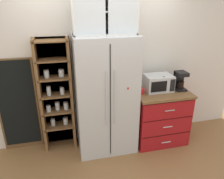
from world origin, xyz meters
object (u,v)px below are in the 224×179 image
object	(u,v)px
mug_cream	(163,89)
bottle_clear	(163,85)
chalkboard_menu	(18,106)
coffee_maker	(180,80)
microwave	(158,83)
refrigerator	(106,96)
mug_red	(142,91)

from	to	relation	value
mug_cream	bottle_clear	world-z (taller)	bottle_clear
mug_cream	bottle_clear	bearing A→B (deg)	-101.96
chalkboard_menu	coffee_maker	bearing A→B (deg)	-6.54
microwave	chalkboard_menu	bearing A→B (deg)	173.48
refrigerator	coffee_maker	bearing A→B (deg)	-0.20
coffee_maker	chalkboard_menu	size ratio (longest dim) A/B	0.20
microwave	mug_cream	size ratio (longest dim) A/B	3.84
coffee_maker	mug_red	xyz separation A→B (m)	(-0.67, -0.05, -0.11)
mug_red	mug_cream	world-z (taller)	mug_red
coffee_maker	mug_cream	world-z (taller)	coffee_maker
refrigerator	mug_cream	size ratio (longest dim) A/B	16.13
microwave	mug_cream	bearing A→B (deg)	-61.66
refrigerator	chalkboard_menu	distance (m)	1.37
coffee_maker	mug_cream	size ratio (longest dim) A/B	2.71
mug_red	bottle_clear	xyz separation A→B (m)	(0.35, -0.00, 0.07)
coffee_maker	mug_cream	bearing A→B (deg)	-172.47
coffee_maker	bottle_clear	bearing A→B (deg)	-170.94
mug_red	chalkboard_menu	xyz separation A→B (m)	(-1.90, 0.34, -0.20)
microwave	refrigerator	bearing A→B (deg)	-177.55
coffee_maker	mug_cream	distance (m)	0.34
mug_red	mug_cream	size ratio (longest dim) A/B	1.00
refrigerator	microwave	bearing A→B (deg)	2.45
mug_red	chalkboard_menu	distance (m)	1.94
coffee_maker	bottle_clear	world-z (taller)	coffee_maker
refrigerator	bottle_clear	distance (m)	0.93
mug_red	mug_cream	xyz separation A→B (m)	(0.36, 0.00, -0.00)
mug_red	chalkboard_menu	size ratio (longest dim) A/B	0.08
mug_red	bottle_clear	size ratio (longest dim) A/B	0.43
coffee_maker	mug_red	bearing A→B (deg)	-176.08
bottle_clear	mug_red	bearing A→B (deg)	179.23
coffee_maker	refrigerator	bearing A→B (deg)	179.80
mug_cream	microwave	bearing A→B (deg)	118.34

